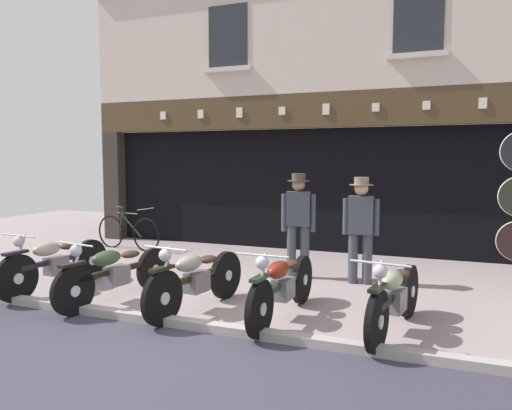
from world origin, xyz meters
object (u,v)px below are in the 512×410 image
salesman_left (298,220)px  advert_board_far (198,164)px  shopkeeper_center (361,225)px  leaning_bicycle (128,232)px  motorcycle_right (394,296)px  advert_board_near (238,164)px  motorcycle_left (55,262)px  motorcycle_center_right (283,285)px  motorcycle_center_left (115,272)px  motorcycle_center (196,278)px

salesman_left → advert_board_far: bearing=-50.4°
salesman_left → shopkeeper_center: salesman_left is taller
advert_board_far → leaning_bicycle: 2.24m
motorcycle_right → advert_board_near: advert_board_near is taller
motorcycle_left → motorcycle_right: 4.85m
salesman_left → leaning_bicycle: 4.36m
motorcycle_left → motorcycle_center_right: (3.53, 0.01, -0.01)m
motorcycle_center_left → salesman_left: bearing=-120.5°
shopkeeper_center → advert_board_near: advert_board_near is taller
motorcycle_right → shopkeeper_center: bearing=-61.6°
motorcycle_center → motorcycle_right: size_ratio=1.01×
advert_board_far → leaning_bicycle: size_ratio=0.61×
leaning_bicycle → motorcycle_center: bearing=53.5°
motorcycle_left → salesman_left: (3.10, 2.13, 0.53)m
motorcycle_right → shopkeeper_center: 2.29m
motorcycle_center_right → salesman_left: size_ratio=1.21×
motorcycle_center_left → advert_board_near: advert_board_near is taller
advert_board_near → leaning_bicycle: size_ratio=0.61×
salesman_left → advert_board_near: 3.42m
motorcycle_left → leaning_bicycle: size_ratio=1.16×
shopkeeper_center → advert_board_near: (-3.18, 2.52, 0.91)m
motorcycle_center → advert_board_far: 5.53m
motorcycle_center → salesman_left: (0.69, 2.23, 0.53)m
motorcycle_center_left → salesman_left: (1.92, 2.26, 0.54)m
motorcycle_left → motorcycle_center: bearing=-177.6°
motorcycle_right → salesman_left: salesman_left is taller
motorcycle_left → advert_board_far: size_ratio=1.91×
motorcycle_center → motorcycle_center_right: motorcycle_center is taller
motorcycle_center_left → advert_board_far: 5.13m
motorcycle_center_left → motorcycle_center_right: motorcycle_center_right is taller
shopkeeper_center → leaning_bicycle: size_ratio=0.96×
motorcycle_center_left → leaning_bicycle: bearing=-46.4°
motorcycle_center_left → shopkeeper_center: 3.73m
motorcycle_left → advert_board_near: 4.93m
advert_board_near → advert_board_far: size_ratio=1.01×
motorcycle_left → motorcycle_right: bearing=-175.3°
motorcycle_center_left → advert_board_near: bearing=-77.3°
motorcycle_left → advert_board_far: 4.84m
motorcycle_center_right → advert_board_far: advert_board_far is taller
motorcycle_left → leaning_bicycle: leaning_bicycle is taller
advert_board_far → motorcycle_center_right: bearing=-51.8°
motorcycle_right → leaning_bicycle: 6.75m
leaning_bicycle → advert_board_near: bearing=131.9°
shopkeeper_center → leaning_bicycle: 5.35m
advert_board_far → leaning_bicycle: advert_board_far is taller
motorcycle_center_left → motorcycle_center_right: bearing=-166.8°
motorcycle_center_left → motorcycle_right: motorcycle_right is taller
motorcycle_right → advert_board_far: 6.92m
motorcycle_center → shopkeeper_center: bearing=-119.0°
motorcycle_center → advert_board_far: bearing=-53.2°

